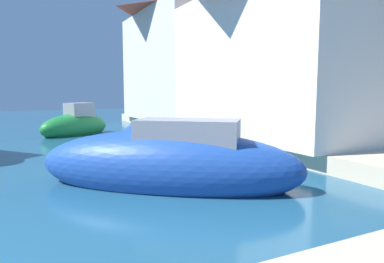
% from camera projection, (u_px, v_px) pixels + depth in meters
% --- Properties ---
extents(quay_promenade, '(44.00, 32.00, 0.50)m').
position_uv_depth(quay_promenade, '(159.00, 236.00, 4.84)').
color(quay_promenade, beige).
rests_on(quay_promenade, ground).
extents(moored_boat_6, '(6.11, 5.43, 1.97)m').
position_uv_depth(moored_boat_6, '(168.00, 164.00, 8.24)').
color(moored_boat_6, '#1E479E').
rests_on(moored_boat_6, ground).
extents(moored_boat_7, '(3.42, 3.37, 1.18)m').
position_uv_depth(moored_boat_7, '(144.00, 134.00, 15.65)').
color(moored_boat_7, '#1E479E').
rests_on(moored_boat_7, ground).
extents(moored_boat_8, '(4.22, 3.36, 1.94)m').
position_uv_depth(moored_boat_8, '(76.00, 125.00, 18.23)').
color(moored_boat_8, '#197233').
rests_on(moored_boat_8, ground).
extents(waterfront_building_main, '(7.18, 9.54, 6.78)m').
position_uv_depth(waterfront_building_main, '(295.00, 49.00, 14.39)').
color(waterfront_building_main, white).
rests_on(waterfront_building_main, quay_promenade).
extents(waterfront_building_annex, '(7.11, 9.49, 7.71)m').
position_uv_depth(waterfront_building_annex, '(195.00, 56.00, 22.35)').
color(waterfront_building_annex, beige).
rests_on(waterfront_building_annex, quay_promenade).
extents(quayside_tree, '(3.23, 3.23, 4.49)m').
position_uv_depth(quayside_tree, '(256.00, 68.00, 17.20)').
color(quayside_tree, brown).
rests_on(quayside_tree, quay_promenade).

